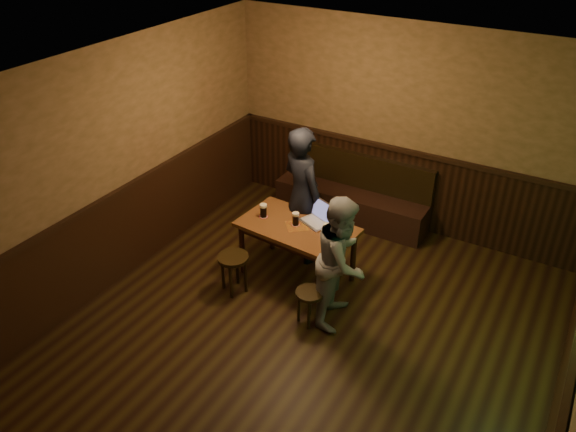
# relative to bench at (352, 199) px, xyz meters

# --- Properties ---
(room) EXTENTS (5.04, 6.04, 2.84)m
(room) POSITION_rel_bench_xyz_m (0.60, -2.53, 0.89)
(room) COLOR black
(room) RESTS_ON ground
(bench) EXTENTS (2.20, 0.50, 0.95)m
(bench) POSITION_rel_bench_xyz_m (0.00, 0.00, 0.00)
(bench) COLOR black
(bench) RESTS_ON ground
(pub_table) EXTENTS (1.42, 0.89, 0.74)m
(pub_table) POSITION_rel_bench_xyz_m (-0.00, -1.59, 0.32)
(pub_table) COLOR brown
(pub_table) RESTS_ON ground
(stool_left) EXTENTS (0.46, 0.46, 0.50)m
(stool_left) POSITION_rel_bench_xyz_m (-0.50, -2.22, 0.08)
(stool_left) COLOR black
(stool_left) RESTS_ON ground
(stool_right) EXTENTS (0.41, 0.41, 0.42)m
(stool_right) POSITION_rel_bench_xyz_m (0.53, -2.25, 0.02)
(stool_right) COLOR black
(stool_right) RESTS_ON ground
(pint_left) EXTENTS (0.11, 0.11, 0.17)m
(pint_left) POSITION_rel_bench_xyz_m (-0.46, -1.62, 0.51)
(pint_left) COLOR maroon
(pint_left) RESTS_ON pub_table
(pint_mid) EXTENTS (0.11, 0.11, 0.17)m
(pint_mid) POSITION_rel_bench_xyz_m (-0.03, -1.58, 0.50)
(pint_mid) COLOR maroon
(pint_mid) RESTS_ON pub_table
(pint_right) EXTENTS (0.12, 0.12, 0.18)m
(pint_right) POSITION_rel_bench_xyz_m (0.41, -1.63, 0.51)
(pint_right) COLOR maroon
(pint_right) RESTS_ON pub_table
(laptop) EXTENTS (0.43, 0.40, 0.25)m
(laptop) POSITION_rel_bench_xyz_m (0.17, -1.39, 0.48)
(laptop) COLOR silver
(laptop) RESTS_ON pub_table
(menu) EXTENTS (0.24, 0.18, 0.00)m
(menu) POSITION_rel_bench_xyz_m (0.58, -1.79, 0.42)
(menu) COLOR silver
(menu) RESTS_ON pub_table
(person_suit) EXTENTS (0.77, 0.66, 1.79)m
(person_suit) POSITION_rel_bench_xyz_m (-0.17, -1.17, 0.58)
(person_suit) COLOR black
(person_suit) RESTS_ON ground
(person_grey) EXTENTS (0.67, 0.81, 1.52)m
(person_grey) POSITION_rel_bench_xyz_m (0.77, -1.99, 0.45)
(person_grey) COLOR gray
(person_grey) RESTS_ON ground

